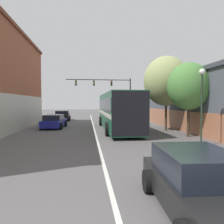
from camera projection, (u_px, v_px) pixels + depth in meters
lane_center_line at (94, 130)px, 19.66m from camera, size 0.14×47.93×0.01m
bus at (117, 109)px, 19.77m from camera, size 2.85×12.14×3.25m
hatchback_foreground at (200, 185)px, 4.76m from camera, size 2.10×4.20×1.37m
parked_car_left_near at (54, 121)px, 21.15m from camera, size 2.24×4.41×1.30m
parked_car_left_mid at (62, 116)px, 30.08m from camera, size 2.26×4.34×1.35m
traffic_signal_gantry at (108, 88)px, 33.61m from camera, size 9.94×0.36×6.27m
street_lamp at (202, 99)px, 12.36m from camera, size 0.33×0.33×4.36m
street_tree_near at (189, 86)px, 15.58m from camera, size 3.08×2.77×5.32m
street_tree_far at (166, 81)px, 19.03m from camera, size 3.95×3.55×6.51m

